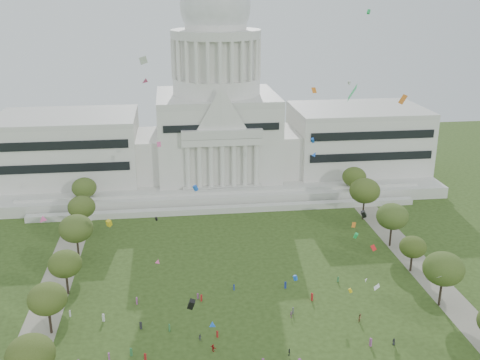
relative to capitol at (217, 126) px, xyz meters
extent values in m
cube|color=silver|center=(0.00, 1.41, -20.30)|extent=(160.00, 60.00, 4.00)
cube|color=silver|center=(0.00, -31.59, -21.30)|extent=(130.00, 3.00, 2.00)
cube|color=silver|center=(0.00, -23.59, -19.80)|extent=(140.00, 3.00, 5.00)
cube|color=silver|center=(-55.00, 0.41, -7.30)|extent=(50.00, 34.00, 22.00)
cube|color=silver|center=(55.00, 0.41, -7.30)|extent=(50.00, 34.00, 22.00)
cube|color=silver|center=(-27.00, -1.59, -10.30)|extent=(12.00, 26.00, 16.00)
cube|color=silver|center=(27.00, -1.59, -10.30)|extent=(12.00, 26.00, 16.00)
cube|color=silver|center=(0.00, 0.41, -4.30)|extent=(44.00, 38.00, 28.00)
cube|color=silver|center=(0.00, -19.59, -1.10)|extent=(28.00, 3.00, 2.40)
cube|color=black|center=(-55.00, -16.79, -5.30)|extent=(46.00, 0.40, 11.00)
cube|color=black|center=(55.00, -16.79, -5.30)|extent=(46.00, 0.40, 11.00)
cylinder|color=silver|center=(0.00, 0.41, 15.10)|extent=(32.00, 32.00, 6.00)
cylinder|color=silver|center=(0.00, 0.41, 25.10)|extent=(28.00, 28.00, 14.00)
cylinder|color=silver|center=(0.00, 0.41, 33.60)|extent=(32.40, 32.40, 3.00)
cylinder|color=silver|center=(0.00, 0.41, 39.10)|extent=(22.00, 22.00, 8.00)
ellipsoid|color=silver|center=(0.00, 0.41, 43.10)|extent=(25.00, 25.00, 26.20)
cube|color=gray|center=(-48.00, -83.59, -22.28)|extent=(8.00, 160.00, 0.04)
cube|color=gray|center=(48.00, -83.59, -22.28)|extent=(8.00, 160.00, 0.04)
ellipsoid|color=#394916|center=(-44.07, -116.55, -13.33)|extent=(8.86, 8.86, 7.25)
cylinder|color=black|center=(-45.04, -96.29, -19.56)|extent=(0.56, 0.56, 5.47)
ellipsoid|color=#3D4E19|center=(-45.04, -96.29, -13.77)|extent=(8.42, 8.42, 6.89)
cylinder|color=black|center=(44.17, -96.15, -19.19)|extent=(0.56, 0.56, 6.20)
ellipsoid|color=#354F1A|center=(44.17, -96.15, -12.62)|extent=(9.55, 9.55, 7.82)
cylinder|color=black|center=(-44.09, -79.67, -19.66)|extent=(0.56, 0.56, 5.27)
ellipsoid|color=#354916|center=(-44.09, -79.67, -14.07)|extent=(8.12, 8.12, 6.65)
cylinder|color=black|center=(44.40, -79.10, -20.02)|extent=(0.56, 0.56, 4.56)
ellipsoid|color=#344714|center=(44.40, -79.10, -15.19)|extent=(7.01, 7.01, 5.74)
cylinder|color=black|center=(-44.08, -61.17, -19.28)|extent=(0.56, 0.56, 6.03)
ellipsoid|color=#394D1C|center=(-44.08, -61.17, -12.89)|extent=(9.29, 9.29, 7.60)
cylinder|color=black|center=(44.76, -63.55, -19.31)|extent=(0.56, 0.56, 5.97)
ellipsoid|color=#38511D|center=(44.76, -63.55, -12.99)|extent=(9.19, 9.19, 7.52)
cylinder|color=black|center=(-45.22, -42.58, -19.59)|extent=(0.56, 0.56, 5.41)
ellipsoid|color=#3B4C1A|center=(-45.22, -42.58, -13.86)|extent=(8.33, 8.33, 6.81)
cylinder|color=black|center=(43.49, -43.40, -19.11)|extent=(0.56, 0.56, 6.37)
ellipsoid|color=#3C4F19|center=(43.49, -43.40, -12.35)|extent=(9.82, 9.82, 8.03)
cylinder|color=black|center=(-46.87, -24.45, -19.64)|extent=(0.56, 0.56, 5.32)
ellipsoid|color=#3A501B|center=(-46.87, -24.45, -14.00)|extent=(8.19, 8.19, 6.70)
cylinder|color=black|center=(45.96, -25.46, -19.56)|extent=(0.56, 0.56, 5.47)
ellipsoid|color=#384E16|center=(45.96, -25.46, -13.77)|extent=(8.42, 8.42, 6.89)
imported|color=#26262B|center=(27.48, -109.85, -21.51)|extent=(0.89, 0.89, 1.56)
imported|color=olive|center=(23.31, -100.46, -21.31)|extent=(1.11, 1.09, 1.98)
imported|color=#26262B|center=(4.85, -110.53, -21.50)|extent=(0.67, 1.01, 1.60)
imported|color=#B21E1E|center=(-10.53, -107.23, -21.48)|extent=(1.49, 1.50, 1.63)
imported|color=#4C4C51|center=(-13.00, -102.99, -21.57)|extent=(0.82, 0.71, 1.45)
imported|color=#994C8C|center=(8.19, -96.84, -21.52)|extent=(0.64, 0.98, 1.54)
cube|color=#33723F|center=(23.57, -82.31, -21.56)|extent=(0.44, 0.35, 1.46)
cube|color=#994C8C|center=(-31.63, -107.63, -21.40)|extent=(0.30, 0.47, 1.78)
cube|color=#994C8C|center=(-27.06, -86.68, -21.39)|extent=(0.37, 0.52, 1.80)
cube|color=#994C8C|center=(-12.53, -86.07, -21.56)|extent=(0.46, 0.43, 1.48)
cube|color=silver|center=(-34.20, -93.09, -21.36)|extent=(0.58, 0.50, 1.87)
cube|color=navy|center=(9.55, -83.80, -21.40)|extent=(0.55, 0.46, 1.80)
cube|color=#B21E1E|center=(14.74, -90.25, -21.32)|extent=(0.46, 0.59, 1.94)
cube|color=#994C8C|center=(22.47, -109.63, -21.35)|extent=(0.52, 0.59, 1.89)
cube|color=#B21E1E|center=(-11.72, -87.21, -21.44)|extent=(0.46, 0.53, 1.71)
cube|color=#B21E1E|center=(-24.37, -108.51, -21.49)|extent=(0.50, 0.48, 1.61)
cube|color=#33723F|center=(-19.45, -98.84, -21.43)|extent=(0.39, 0.51, 1.73)
cube|color=#4C4C51|center=(8.93, -95.47, -21.47)|extent=(0.42, 0.51, 1.64)
cube|color=navy|center=(-3.34, -83.02, -21.53)|extent=(0.34, 0.45, 1.53)
cube|color=#B21E1E|center=(-9.22, -102.40, -21.52)|extent=(0.42, 0.48, 1.54)
cube|color=#33723F|center=(-27.27, -106.65, -21.38)|extent=(0.54, 0.41, 1.82)
cube|color=#26262B|center=(-25.70, -97.24, -21.40)|extent=(0.56, 0.50, 1.78)
cube|color=silver|center=(-42.00, -90.18, -21.49)|extent=(0.34, 0.47, 1.61)
camera|label=1|loc=(-17.37, -205.65, 49.09)|focal=42.00mm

